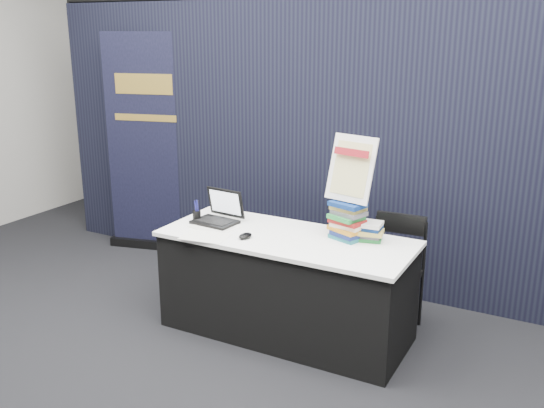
{
  "coord_description": "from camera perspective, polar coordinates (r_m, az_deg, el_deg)",
  "views": [
    {
      "loc": [
        1.83,
        -3.06,
        2.17
      ],
      "look_at": [
        -0.12,
        0.55,
        0.97
      ],
      "focal_mm": 40.0,
      "sensor_mm": 36.0,
      "label": 1
    }
  ],
  "objects": [
    {
      "name": "book_stack_short",
      "position": [
        4.24,
        9.01,
        -2.54
      ],
      "size": [
        0.21,
        0.17,
        0.13
      ],
      "rotation": [
        0.0,
        0.0,
        0.16
      ],
      "color": "#1F7633",
      "rests_on": "display_table"
    },
    {
      "name": "pen_cup",
      "position": [
        4.65,
        -7.09,
        -1.11
      ],
      "size": [
        0.08,
        0.08,
        0.08
      ],
      "primitive_type": "cylinder",
      "rotation": [
        0.0,
        0.0,
        0.41
      ],
      "color": "black",
      "rests_on": "display_table"
    },
    {
      "name": "brochure_left",
      "position": [
        4.52,
        -4.8,
        -2.05
      ],
      "size": [
        0.31,
        0.24,
        0.0
      ],
      "primitive_type": "cube",
      "rotation": [
        0.0,
        0.0,
        -0.18
      ],
      "color": "white",
      "rests_on": "display_table"
    },
    {
      "name": "brochure_right",
      "position": [
        4.3,
        -6.3,
        -3.06
      ],
      "size": [
        0.35,
        0.27,
        0.0
      ],
      "primitive_type": "cube",
      "rotation": [
        0.0,
        0.0,
        0.15
      ],
      "color": "white",
      "rests_on": "display_table"
    },
    {
      "name": "laptop",
      "position": [
        4.6,
        -5.11,
        -1.0
      ],
      "size": [
        0.34,
        0.28,
        0.24
      ],
      "rotation": [
        0.0,
        0.0,
        -0.09
      ],
      "color": "black",
      "rests_on": "display_table"
    },
    {
      "name": "drape_partition",
      "position": [
        5.1,
        6.8,
        5.21
      ],
      "size": [
        6.0,
        0.08,
        2.4
      ],
      "primitive_type": "cube",
      "color": "black",
      "rests_on": "floor"
    },
    {
      "name": "wall_back",
      "position": [
        7.3,
        14.13,
        12.53
      ],
      "size": [
        8.0,
        0.02,
        3.5
      ],
      "primitive_type": "cube",
      "color": "#A3A09A",
      "rests_on": "floor"
    },
    {
      "name": "floor",
      "position": [
        4.17,
        -2.26,
        -15.07
      ],
      "size": [
        8.0,
        8.0,
        0.0
      ],
      "primitive_type": "plane",
      "color": "black",
      "rests_on": "ground"
    },
    {
      "name": "display_table",
      "position": [
        4.43,
        1.33,
        -7.63
      ],
      "size": [
        1.8,
        0.75,
        0.75
      ],
      "color": "black",
      "rests_on": "floor"
    },
    {
      "name": "info_sign",
      "position": [
        4.16,
        7.46,
        3.25
      ],
      "size": [
        0.36,
        0.2,
        0.47
      ],
      "rotation": [
        0.0,
        0.0,
        -0.22
      ],
      "color": "black",
      "rests_on": "book_stack_tall"
    },
    {
      "name": "mouse",
      "position": [
        4.25,
        -2.53,
        -3.01
      ],
      "size": [
        0.09,
        0.13,
        0.04
      ],
      "primitive_type": "ellipsoid",
      "rotation": [
        0.0,
        0.0,
        -0.14
      ],
      "color": "black",
      "rests_on": "display_table"
    },
    {
      "name": "pullup_banner",
      "position": [
        6.08,
        -11.53,
        4.36
      ],
      "size": [
        0.9,
        0.32,
        2.13
      ],
      "rotation": [
        0.0,
        0.0,
        0.25
      ],
      "color": "black",
      "rests_on": "floor"
    },
    {
      "name": "stacking_chair",
      "position": [
        4.53,
        11.31,
        -5.99
      ],
      "size": [
        0.4,
        0.41,
        0.86
      ],
      "rotation": [
        0.0,
        0.0,
        0.04
      ],
      "color": "black",
      "rests_on": "floor"
    },
    {
      "name": "brochure_mid",
      "position": [
        4.5,
        -5.69,
        -2.18
      ],
      "size": [
        0.33,
        0.26,
        0.0
      ],
      "primitive_type": "cube",
      "rotation": [
        0.0,
        0.0,
        -0.19
      ],
      "color": "silver",
      "rests_on": "display_table"
    },
    {
      "name": "book_stack_tall",
      "position": [
        4.22,
        7.13,
        -1.56
      ],
      "size": [
        0.26,
        0.23,
        0.27
      ],
      "rotation": [
        0.0,
        0.0,
        -0.31
      ],
      "color": "#1C646B",
      "rests_on": "display_table"
    }
  ]
}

